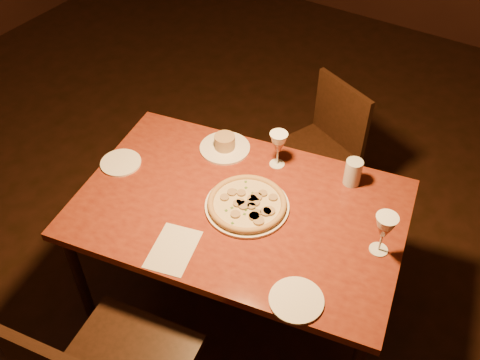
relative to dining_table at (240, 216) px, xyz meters
The scene contains 11 objects.
floor 0.76m from the dining_table, 143.93° to the right, with size 7.00×7.00×0.00m, color black.
dining_table is the anchor object (origin of this frame).
chair_far 0.88m from the dining_table, 90.06° to the left, with size 0.52×0.52×0.81m.
pizza_plate 0.09m from the dining_table, 21.30° to the left, with size 0.36×0.36×0.04m.
ramekin_saucer 0.39m from the dining_table, 132.96° to the left, with size 0.24×0.24×0.08m.
wine_glass_far 0.35m from the dining_table, 89.17° to the left, with size 0.08×0.08×0.18m, color #A45944, non-canonical shape.
wine_glass_right 0.61m from the dining_table, ahead, with size 0.09×0.09×0.19m, color #A45944, non-canonical shape.
water_tumbler 0.53m from the dining_table, 48.48° to the left, with size 0.07×0.07×0.12m, color silver.
side_plate_left 0.61m from the dining_table, behind, with size 0.19×0.19×0.01m, color white.
side_plate_near 0.52m from the dining_table, 33.99° to the right, with size 0.20×0.20×0.01m, color white.
menu_card 0.35m from the dining_table, 105.70° to the right, with size 0.16×0.24×0.00m, color beige.
Camera 1 is at (1.13, -1.09, 2.38)m, focal length 40.00 mm.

